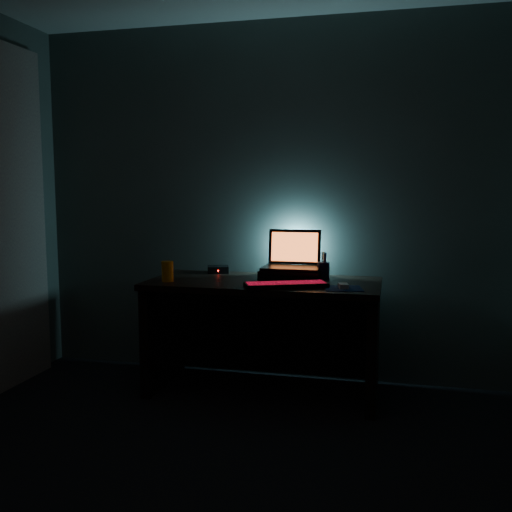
{
  "coord_description": "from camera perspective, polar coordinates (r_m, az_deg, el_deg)",
  "views": [
    {
      "loc": [
        0.81,
        -1.96,
        1.35
      ],
      "look_at": [
        -0.04,
        1.57,
        0.92
      ],
      "focal_mm": 40.0,
      "sensor_mm": 36.0,
      "label": 1
    }
  ],
  "objects": [
    {
      "name": "room",
      "position": [
        2.12,
        -8.96,
        4.05
      ],
      "size": [
        3.5,
        4.0,
        2.5
      ],
      "color": "black",
      "rests_on": "ground"
    },
    {
      "name": "desk",
      "position": [
        3.82,
        0.94,
        -6.17
      ],
      "size": [
        1.5,
        0.7,
        0.75
      ],
      "color": "black",
      "rests_on": "ground"
    },
    {
      "name": "curtain",
      "position": [
        4.22,
        -23.18,
        3.54
      ],
      "size": [
        0.06,
        0.65,
        2.3
      ],
      "primitive_type": "cube",
      "color": "#ACA58A",
      "rests_on": "ground"
    },
    {
      "name": "riser",
      "position": [
        3.83,
        3.56,
        -1.77
      ],
      "size": [
        0.4,
        0.3,
        0.06
      ],
      "primitive_type": "cube",
      "rotation": [
        0.0,
        0.0,
        0.01
      ],
      "color": "black",
      "rests_on": "desk"
    },
    {
      "name": "laptop",
      "position": [
        3.86,
        3.69,
        -0.34
      ],
      "size": [
        0.38,
        0.29,
        0.26
      ],
      "rotation": [
        0.0,
        0.0,
        0.01
      ],
      "color": "black",
      "rests_on": "riser"
    },
    {
      "name": "keyboard",
      "position": [
        3.47,
        3.01,
        -2.9
      ],
      "size": [
        0.52,
        0.35,
        0.03
      ],
      "rotation": [
        0.0,
        0.0,
        0.41
      ],
      "color": "black",
      "rests_on": "desk"
    },
    {
      "name": "mousepad",
      "position": [
        3.46,
        8.73,
        -3.22
      ],
      "size": [
        0.26,
        0.24,
        0.0
      ],
      "primitive_type": "cube",
      "rotation": [
        0.0,
        0.0,
        0.2
      ],
      "color": "#0B214E",
      "rests_on": "desk"
    },
    {
      "name": "mouse",
      "position": [
        3.46,
        8.74,
        -2.97
      ],
      "size": [
        0.07,
        0.1,
        0.03
      ],
      "primitive_type": "cube",
      "rotation": [
        0.0,
        0.0,
        0.2
      ],
      "color": "#9B9CA0",
      "rests_on": "mousepad"
    },
    {
      "name": "pen_cup",
      "position": [
        3.79,
        6.76,
        -1.48
      ],
      "size": [
        0.08,
        0.08,
        0.11
      ],
      "primitive_type": "cylinder",
      "rotation": [
        0.0,
        0.0,
        0.03
      ],
      "color": "black",
      "rests_on": "desk"
    },
    {
      "name": "juice_glass",
      "position": [
        3.72,
        -8.84,
        -1.52
      ],
      "size": [
        0.09,
        0.09,
        0.13
      ],
      "primitive_type": "cylinder",
      "rotation": [
        0.0,
        0.0,
        -0.12
      ],
      "color": "orange",
      "rests_on": "desk"
    },
    {
      "name": "router",
      "position": [
        4.06,
        -3.82,
        -1.35
      ],
      "size": [
        0.18,
        0.16,
        0.05
      ],
      "rotation": [
        0.0,
        0.0,
        0.32
      ],
      "color": "black",
      "rests_on": "desk"
    }
  ]
}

